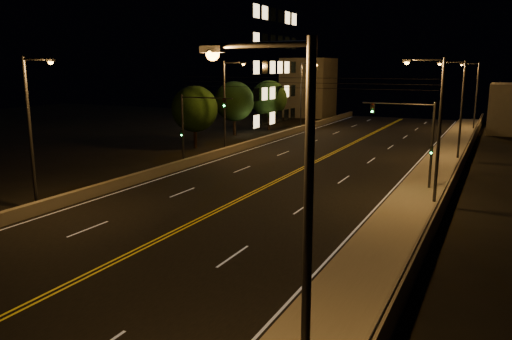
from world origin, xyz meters
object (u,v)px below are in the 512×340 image
at_px(streetlight_6, 303,91).
at_px(tree_0, 195,109).
at_px(building_tower, 199,31).
at_px(streetlight_1, 435,122).
at_px(tree_1, 234,101).
at_px(streetlight_0, 295,231).
at_px(streetlight_5, 227,100).
at_px(streetlight_4, 33,124).
at_px(traffic_signal_left, 192,122).
at_px(streetlight_3, 474,92).
at_px(tree_2, 269,99).
at_px(traffic_signal_right, 418,135).
at_px(streetlight_2, 459,104).

distance_m(streetlight_6, tree_0, 21.02).
relative_size(streetlight_6, building_tower, 0.33).
bearing_deg(streetlight_1, tree_1, 138.65).
relative_size(streetlight_0, streetlight_5, 1.00).
relative_size(streetlight_4, traffic_signal_left, 1.47).
distance_m(streetlight_5, traffic_signal_left, 8.27).
relative_size(streetlight_3, streetlight_6, 1.00).
relative_size(traffic_signal_left, tree_2, 0.92).
bearing_deg(streetlight_0, tree_0, 125.82).
bearing_deg(tree_1, tree_0, -83.82).
bearing_deg(streetlight_1, tree_2, 129.48).
relative_size(streetlight_0, tree_2, 1.35).
bearing_deg(tree_1, building_tower, 148.23).
bearing_deg(streetlight_6, streetlight_3, 23.84).
bearing_deg(streetlight_4, streetlight_0, -28.20).
distance_m(streetlight_5, streetlight_6, 21.53).
height_order(streetlight_4, traffic_signal_right, streetlight_4).
distance_m(streetlight_1, streetlight_4, 24.42).
relative_size(traffic_signal_right, tree_2, 0.92).
height_order(streetlight_4, tree_0, streetlight_4).
xyz_separation_m(streetlight_3, building_tower, (-35.72, -13.62, 8.25)).
bearing_deg(streetlight_1, streetlight_0, -90.00).
bearing_deg(streetlight_2, streetlight_3, 90.00).
xyz_separation_m(streetlight_1, streetlight_5, (-21.45, 11.82, 0.00)).
bearing_deg(streetlight_2, tree_1, 166.36).
relative_size(streetlight_6, tree_1, 1.34).
height_order(traffic_signal_left, tree_2, tree_2).
relative_size(traffic_signal_right, traffic_signal_left, 1.00).
bearing_deg(streetlight_6, streetlight_2, -36.74).
distance_m(streetlight_2, tree_1, 28.03).
bearing_deg(tree_1, streetlight_0, -59.99).
bearing_deg(streetlight_5, streetlight_2, 14.45).
xyz_separation_m(streetlight_2, building_tower, (-35.72, 11.87, 8.25)).
height_order(streetlight_4, traffic_signal_left, streetlight_4).
relative_size(streetlight_4, tree_0, 1.37).
height_order(streetlight_4, building_tower, building_tower).
relative_size(streetlight_0, tree_1, 1.34).
xyz_separation_m(streetlight_6, traffic_signal_left, (1.10, -29.62, -1.36)).
xyz_separation_m(streetlight_3, tree_1, (-27.22, -18.88, -0.99)).
bearing_deg(streetlight_4, traffic_signal_left, 85.90).
bearing_deg(streetlight_0, streetlight_3, 90.00).
bearing_deg(streetlight_0, streetlight_2, 90.00).
height_order(streetlight_0, streetlight_4, same).
xyz_separation_m(traffic_signal_left, tree_0, (-5.67, 9.13, 0.27)).
height_order(streetlight_0, tree_2, streetlight_0).
distance_m(streetlight_1, streetlight_6, 39.66).
height_order(streetlight_1, streetlight_5, same).
relative_size(traffic_signal_left, building_tower, 0.22).
bearing_deg(building_tower, streetlight_4, -70.76).
relative_size(streetlight_5, traffic_signal_right, 1.47).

